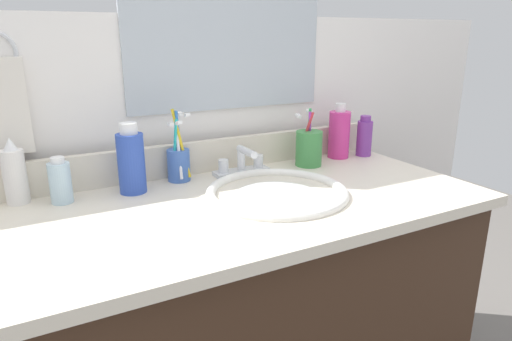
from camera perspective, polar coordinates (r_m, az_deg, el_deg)
The scene contains 14 objects.
countertop at distance 1.08m, azimuth -1.19°, elevation -4.45°, with size 1.16×0.55×0.03m, color beige.
backsplash at distance 1.29m, azimuth -6.61°, elevation 1.80°, with size 1.16×0.02×0.09m, color beige.
back_wall at distance 1.43m, azimuth -7.19°, elevation -7.88°, with size 2.26×0.04×1.30m, color white.
mirror_panel at distance 1.32m, azimuth -3.66°, elevation 19.98°, with size 0.60×0.01×0.56m, color #B2BCC6.
hand_towel at distance 1.19m, azimuth -29.55°, elevation 7.08°, with size 0.11×0.04×0.22m, color silver.
sink_basin at distance 1.12m, azimuth 2.74°, elevation -4.52°, with size 0.35×0.35×0.11m.
faucet at distance 1.26m, azimuth -1.77°, elevation 0.77°, with size 0.16×0.10×0.08m.
bottle_gel_clear at distance 1.14m, azimuth -23.62°, elevation -1.32°, with size 0.05×0.05×0.11m.
bottle_shampoo_blue at distance 1.14m, azimuth -15.58°, elevation 1.16°, with size 0.07×0.07×0.18m.
bottle_lotion_white at distance 1.17m, azimuth -28.34°, elevation -0.44°, with size 0.05×0.05×0.16m.
bottle_soap_pink at distance 1.45m, azimuth 10.52°, elevation 4.63°, with size 0.07×0.07×0.17m.
bottle_cream_purple at distance 1.49m, azimuth 13.61°, elevation 4.15°, with size 0.05×0.05×0.13m.
cup_green at distance 1.35m, azimuth 6.73°, elevation 2.91°, with size 0.08×0.08×0.17m.
cup_blue_plastic at distance 1.22m, azimuth -9.80°, elevation 1.09°, with size 0.06×0.08×0.19m.
Camera 1 is at (-0.46, -0.89, 1.25)m, focal length 31.47 mm.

